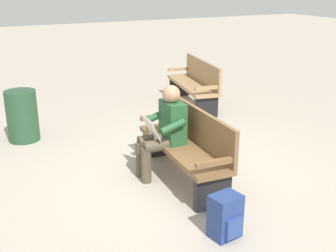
{
  "coord_description": "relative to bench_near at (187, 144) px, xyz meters",
  "views": [
    {
      "loc": [
        -4.27,
        2.37,
        2.4
      ],
      "look_at": [
        0.09,
        0.15,
        0.7
      ],
      "focal_mm": 45.44,
      "sensor_mm": 36.0,
      "label": 1
    }
  ],
  "objects": [
    {
      "name": "ground_plane",
      "position": [
        0.01,
        0.07,
        -0.46
      ],
      "size": [
        40.0,
        40.0,
        0.0
      ],
      "primitive_type": "plane",
      "color": "#A89E8E"
    },
    {
      "name": "bench_near",
      "position": [
        0.0,
        0.0,
        0.0
      ],
      "size": [
        1.83,
        0.61,
        0.9
      ],
      "rotation": [
        0.0,
        0.0,
        -0.07
      ],
      "color": "brown",
      "rests_on": "ground"
    },
    {
      "name": "person_seated",
      "position": [
        0.2,
        0.22,
        0.17
      ],
      "size": [
        0.59,
        0.59,
        1.18
      ],
      "rotation": [
        0.0,
        0.0,
        -0.07
      ],
      "color": "#23512D",
      "rests_on": "ground"
    },
    {
      "name": "backpack",
      "position": [
        -1.31,
        0.31,
        -0.24
      ],
      "size": [
        0.3,
        0.32,
        0.45
      ],
      "rotation": [
        0.0,
        0.0,
        1.72
      ],
      "color": "navy",
      "rests_on": "ground"
    },
    {
      "name": "bench_far",
      "position": [
        2.77,
        -1.75,
        0.0
      ],
      "size": [
        1.86,
        0.81,
        0.9
      ],
      "rotation": [
        0.0,
        0.0,
        -0.19
      ],
      "color": "#9E7A51",
      "rests_on": "ground"
    },
    {
      "name": "trash_bin",
      "position": [
        2.32,
        1.62,
        -0.06
      ],
      "size": [
        0.47,
        0.47,
        0.8
      ],
      "primitive_type": "cylinder",
      "color": "#23472D",
      "rests_on": "ground"
    }
  ]
}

